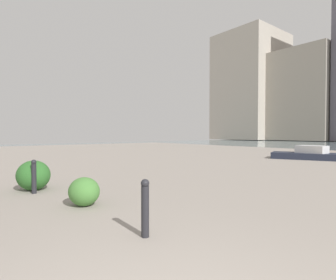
# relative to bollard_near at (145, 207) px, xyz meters

# --- Properties ---
(building_annex) EXTENTS (13.70, 12.52, 20.28)m
(building_annex) POSITION_rel_bollard_near_xyz_m (25.49, -61.58, 9.68)
(building_annex) COLOR #9E9384
(building_annex) RESTS_ON ground
(building_highrise) EXTENTS (14.85, 15.98, 27.44)m
(building_highrise) POSITION_rel_bollard_near_xyz_m (39.13, -60.33, 13.26)
(building_highrise) COLOR #B2A899
(building_highrise) RESTS_ON ground
(bollard_near) EXTENTS (0.13, 0.13, 0.88)m
(bollard_near) POSITION_rel_bollard_near_xyz_m (0.00, 0.00, 0.00)
(bollard_near) COLOR #232328
(bollard_near) RESTS_ON ground
(bollard_mid) EXTENTS (0.13, 0.13, 0.88)m
(bollard_mid) POSITION_rel_bollard_near_xyz_m (4.24, 0.61, 0.00)
(bollard_mid) COLOR #232328
(bollard_mid) RESTS_ON ground
(shrub_low) EXTENTS (0.96, 0.86, 0.82)m
(shrub_low) POSITION_rel_bollard_near_xyz_m (4.72, 0.52, -0.05)
(shrub_low) COLOR #2D6628
(shrub_low) RESTS_ON ground
(shrub_round) EXTENTS (0.72, 0.65, 0.61)m
(shrub_round) POSITION_rel_bollard_near_xyz_m (2.29, 0.04, -0.15)
(shrub_round) COLOR #477F38
(shrub_round) RESTS_ON ground
(boat) EXTENTS (4.70, 3.15, 0.95)m
(boat) POSITION_rel_bollard_near_xyz_m (3.81, -14.58, -0.24)
(boat) COLOR #1E2333
(boat) RESTS_ON ground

